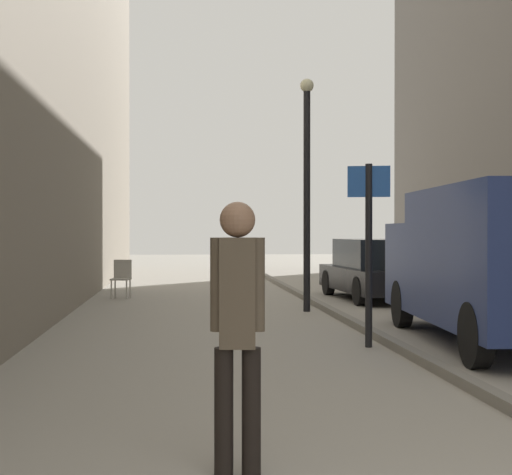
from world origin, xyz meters
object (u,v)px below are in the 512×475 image
object	(u,v)px
pedestrian_main_foreground	(238,318)
street_sign_post	(369,238)
parked_car	(376,270)
lamp_post	(307,178)
delivery_van	(494,260)
cafe_chair_near_window	(122,276)

from	to	relation	value
pedestrian_main_foreground	street_sign_post	distance (m)	6.04
street_sign_post	parked_car	bearing A→B (deg)	-91.09
street_sign_post	lamp_post	distance (m)	5.02
lamp_post	delivery_van	bearing A→B (deg)	-67.70
street_sign_post	lamp_post	xyz separation A→B (m)	(-0.08, 4.88, 1.18)
cafe_chair_near_window	lamp_post	bearing A→B (deg)	147.68
street_sign_post	cafe_chair_near_window	distance (m)	9.43
delivery_van	street_sign_post	distance (m)	1.91
pedestrian_main_foreground	cafe_chair_near_window	size ratio (longest dim) A/B	1.96
delivery_van	parked_car	xyz separation A→B (m)	(0.16, 7.38, -0.51)
pedestrian_main_foreground	parked_car	size ratio (longest dim) A/B	0.43
pedestrian_main_foreground	delivery_van	xyz separation A→B (m)	(4.16, 5.67, 0.16)
pedestrian_main_foreground	lamp_post	size ratio (longest dim) A/B	0.39
parked_car	lamp_post	world-z (taller)	lamp_post
lamp_post	cafe_chair_near_window	size ratio (longest dim) A/B	5.06
lamp_post	parked_car	bearing A→B (deg)	50.83
delivery_van	lamp_post	xyz separation A→B (m)	(-1.96, 4.78, 1.50)
delivery_van	street_sign_post	size ratio (longest dim) A/B	2.20
cafe_chair_near_window	street_sign_post	bearing A→B (deg)	125.15
pedestrian_main_foreground	delivery_van	distance (m)	7.04
delivery_van	lamp_post	world-z (taller)	lamp_post
delivery_van	parked_car	world-z (taller)	delivery_van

